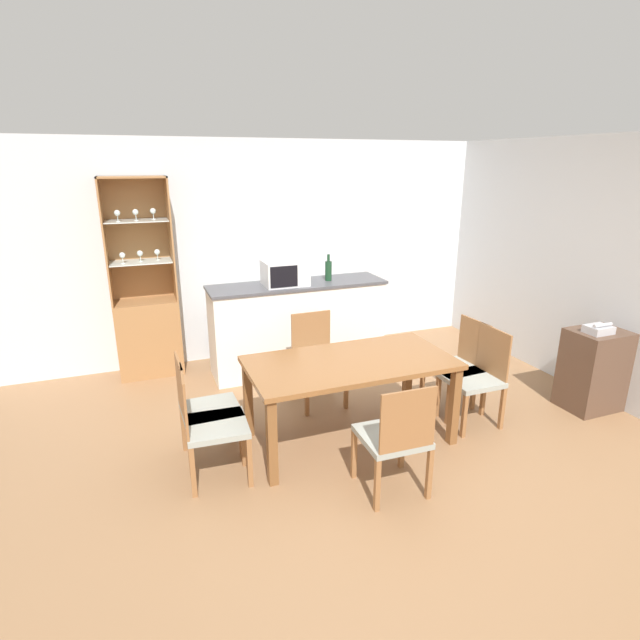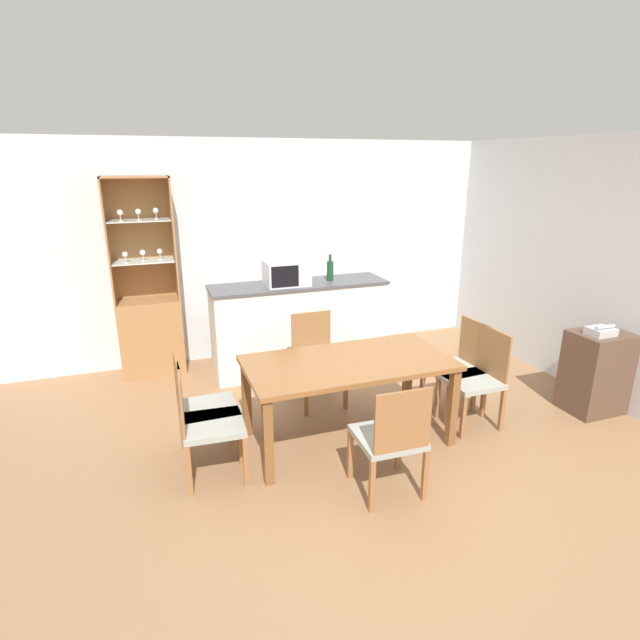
% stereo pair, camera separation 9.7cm
% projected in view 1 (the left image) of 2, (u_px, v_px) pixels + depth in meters
% --- Properties ---
extents(ground_plane, '(18.00, 18.00, 0.00)m').
position_uv_depth(ground_plane, '(378.00, 453.00, 4.11)').
color(ground_plane, '#936B47').
extents(wall_back, '(6.80, 0.06, 2.55)m').
position_uv_depth(wall_back, '(282.00, 249.00, 6.06)').
color(wall_back, silver).
rests_on(wall_back, ground_plane).
extents(wall_right, '(0.06, 4.60, 2.55)m').
position_uv_depth(wall_right, '(604.00, 271.00, 4.87)').
color(wall_right, silver).
rests_on(wall_right, ground_plane).
extents(kitchen_counter, '(1.98, 0.55, 1.01)m').
position_uv_depth(kitchen_counter, '(298.00, 326.00, 5.67)').
color(kitchen_counter, white).
rests_on(kitchen_counter, ground_plane).
extents(display_cabinet, '(0.67, 0.39, 2.15)m').
position_uv_depth(display_cabinet, '(147.00, 321.00, 5.51)').
color(display_cabinet, '#A37042').
rests_on(display_cabinet, ground_plane).
extents(dining_table, '(1.70, 0.87, 0.73)m').
position_uv_depth(dining_table, '(350.00, 370.00, 4.13)').
color(dining_table, brown).
rests_on(dining_table, ground_plane).
extents(dining_chair_head_near, '(0.46, 0.46, 0.88)m').
position_uv_depth(dining_chair_head_near, '(395.00, 437.00, 3.50)').
color(dining_chair_head_near, '#999E93').
rests_on(dining_chair_head_near, ground_plane).
extents(dining_chair_side_left_far, '(0.45, 0.45, 0.88)m').
position_uv_depth(dining_chair_side_left_far, '(205.00, 409.00, 3.90)').
color(dining_chair_side_left_far, '#999E93').
rests_on(dining_chair_side_left_far, ground_plane).
extents(dining_chair_head_far, '(0.45, 0.45, 0.88)m').
position_uv_depth(dining_chair_head_far, '(317.00, 359.00, 4.88)').
color(dining_chair_head_far, '#999E93').
rests_on(dining_chair_head_far, ground_plane).
extents(dining_chair_side_left_near, '(0.47, 0.47, 0.88)m').
position_uv_depth(dining_chair_side_left_near, '(210.00, 424.00, 3.67)').
color(dining_chair_side_left_near, '#999E93').
rests_on(dining_chair_side_left_near, ground_plane).
extents(dining_chair_side_right_near, '(0.45, 0.45, 0.88)m').
position_uv_depth(dining_chair_side_right_near, '(476.00, 377.00, 4.49)').
color(dining_chair_side_right_near, '#999E93').
rests_on(dining_chair_side_right_near, ground_plane).
extents(dining_chair_side_right_far, '(0.47, 0.47, 0.88)m').
position_uv_depth(dining_chair_side_right_far, '(458.00, 366.00, 4.72)').
color(dining_chair_side_right_far, '#999E93').
rests_on(dining_chair_side_right_far, ground_plane).
extents(microwave, '(0.47, 0.36, 0.27)m').
position_uv_depth(microwave, '(285.00, 273.00, 5.40)').
color(microwave, silver).
rests_on(microwave, kitchen_counter).
extents(wine_bottle, '(0.08, 0.08, 0.30)m').
position_uv_depth(wine_bottle, '(328.00, 270.00, 5.61)').
color(wine_bottle, '#193D23').
rests_on(wine_bottle, kitchen_counter).
extents(side_cabinet, '(0.52, 0.41, 0.79)m').
position_uv_depth(side_cabinet, '(593.00, 370.00, 4.77)').
color(side_cabinet, brown).
rests_on(side_cabinet, ground_plane).
extents(telephone, '(0.23, 0.18, 0.10)m').
position_uv_depth(telephone, '(599.00, 329.00, 4.58)').
color(telephone, '#B7B7BC').
rests_on(telephone, side_cabinet).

